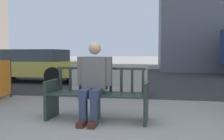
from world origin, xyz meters
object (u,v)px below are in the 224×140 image
Objects in this scene: street_bench at (97,97)px; jersey_barrier_centre at (109,83)px; car_taxi_near at (31,65)px; seated_person at (94,80)px.

jersey_barrier_centre is (-0.24, 2.44, -0.06)m from street_bench.
car_taxi_near reaches higher than jersey_barrier_centre.
jersey_barrier_centre is at bearing -37.01° from car_taxi_near.
street_bench is 0.37× the size of car_taxi_near.
street_bench is at bearing -53.03° from car_taxi_near.
car_taxi_near is at bearing 126.34° from seated_person.
seated_person is 0.29× the size of car_taxi_near.
jersey_barrier_centre is at bearing 95.53° from street_bench.
car_taxi_near is (-3.89, 5.29, -0.03)m from seated_person.
jersey_barrier_centre is 0.44× the size of car_taxi_near.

